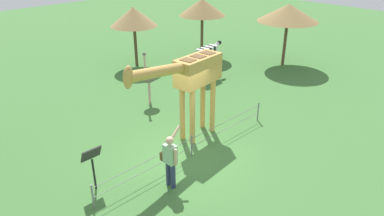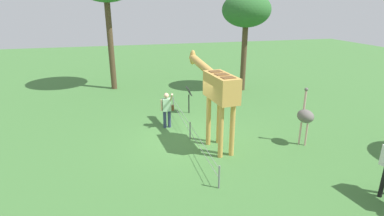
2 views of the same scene
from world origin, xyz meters
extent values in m
plane|color=#427538|center=(0.00, 0.00, 0.00)|extent=(60.00, 60.00, 0.00)
cylinder|color=gold|center=(-0.59, -0.50, 0.98)|extent=(0.18, 0.18, 1.96)
cylinder|color=gold|center=(-0.55, -0.94, 0.98)|extent=(0.18, 0.18, 1.96)
cylinder|color=gold|center=(-1.69, -0.61, 0.98)|extent=(0.18, 0.18, 1.96)
cylinder|color=gold|center=(-1.64, -1.04, 0.98)|extent=(0.18, 0.18, 1.96)
cube|color=gold|center=(-1.12, -0.77, 2.41)|extent=(1.76, 0.86, 0.90)
cube|color=brown|center=(-0.62, -0.72, 2.87)|extent=(0.40, 0.47, 0.02)
cube|color=brown|center=(-1.12, -0.77, 2.87)|extent=(0.40, 0.47, 0.02)
cube|color=brown|center=(-1.62, -0.82, 2.87)|extent=(0.40, 0.47, 0.02)
cylinder|color=gold|center=(0.63, -0.60, 2.84)|extent=(2.38, 0.55, 0.63)
ellipsoid|color=gold|center=(1.78, -0.49, 2.99)|extent=(0.39, 0.29, 0.67)
cylinder|color=brown|center=(1.78, -0.43, 3.17)|extent=(0.05, 0.05, 0.14)
cylinder|color=brown|center=(1.78, -0.55, 3.17)|extent=(0.05, 0.05, 0.14)
cylinder|color=navy|center=(1.47, 0.65, 0.39)|extent=(0.14, 0.14, 0.78)
cylinder|color=navy|center=(1.47, 0.85, 0.39)|extent=(0.14, 0.14, 0.78)
cube|color=#93C699|center=(1.47, 0.75, 1.06)|extent=(0.24, 0.36, 0.55)
sphere|color=#D8AD8C|center=(1.47, 0.75, 1.47)|extent=(0.22, 0.22, 0.22)
cylinder|color=#D8AD8C|center=(1.17, 0.59, 1.47)|extent=(0.46, 0.08, 0.43)
cylinder|color=#D8AD8C|center=(1.47, 0.97, 1.05)|extent=(0.08, 0.08, 0.50)
cube|color=brown|center=(1.52, 0.53, 0.88)|extent=(0.12, 0.20, 0.24)
cylinder|color=black|center=(-5.78, -4.62, 0.47)|extent=(0.12, 0.12, 0.95)
cylinder|color=black|center=(-5.82, -4.33, 0.47)|extent=(0.12, 0.12, 0.95)
cylinder|color=black|center=(-4.99, -4.52, 0.47)|extent=(0.12, 0.12, 0.95)
cylinder|color=black|center=(-5.03, -4.22, 0.47)|extent=(0.12, 0.12, 0.95)
cube|color=silver|center=(-4.90, -4.36, 1.25)|extent=(0.23, 0.46, 0.60)
cube|color=black|center=(-5.07, -4.38, 1.25)|extent=(0.23, 0.46, 0.60)
cube|color=silver|center=(-5.23, -4.40, 1.25)|extent=(0.23, 0.46, 0.60)
cube|color=black|center=(-5.40, -4.42, 1.25)|extent=(0.23, 0.46, 0.60)
cube|color=silver|center=(-5.57, -4.45, 1.25)|extent=(0.23, 0.46, 0.60)
cube|color=black|center=(-5.74, -4.47, 1.25)|extent=(0.23, 0.46, 0.60)
cube|color=silver|center=(-5.91, -4.49, 1.25)|extent=(0.23, 0.46, 0.60)
cylinder|color=silver|center=(-6.15, -4.52, 1.40)|extent=(0.46, 0.26, 0.47)
ellipsoid|color=black|center=(-6.40, -4.55, 1.55)|extent=(0.42, 0.23, 0.22)
cylinder|color=#CC9E93|center=(-1.46, -3.94, 0.45)|extent=(0.07, 0.07, 0.90)
cylinder|color=#CC9E93|center=(-1.62, -4.10, 0.45)|extent=(0.07, 0.07, 0.90)
ellipsoid|color=#66605B|center=(-1.54, -4.02, 1.18)|extent=(0.70, 0.56, 0.49)
cylinder|color=#CC9E93|center=(-1.39, -4.02, 1.73)|extent=(0.08, 0.08, 0.80)
sphere|color=#66605B|center=(-1.39, -4.02, 2.18)|extent=(0.14, 0.14, 0.14)
cylinder|color=brown|center=(-9.83, -2.90, 1.18)|extent=(0.16, 0.16, 2.36)
cone|color=olive|center=(-9.83, -2.90, 2.80)|extent=(3.16, 3.16, 0.88)
cylinder|color=brown|center=(-7.78, -7.08, 1.18)|extent=(0.16, 0.16, 2.35)
cone|color=olive|center=(-7.78, -7.08, 2.81)|extent=(2.57, 2.57, 0.92)
cylinder|color=brown|center=(-4.07, -8.37, 1.07)|extent=(0.16, 0.16, 2.14)
cone|color=#997A4C|center=(-4.07, -8.37, 2.63)|extent=(2.43, 2.43, 0.97)
cylinder|color=black|center=(3.04, -0.63, 0.47)|extent=(0.06, 0.06, 0.95)
cube|color=#2D2D2D|center=(3.04, -0.63, 1.13)|extent=(0.56, 0.21, 0.38)
cylinder|color=slate|center=(-3.50, 0.07, 0.38)|extent=(0.05, 0.05, 0.75)
cylinder|color=slate|center=(0.00, 0.07, 0.38)|extent=(0.05, 0.05, 0.75)
cylinder|color=slate|center=(3.50, 0.07, 0.38)|extent=(0.05, 0.05, 0.75)
cube|color=slate|center=(0.00, 0.07, 0.64)|extent=(7.00, 0.01, 0.01)
cube|color=slate|center=(0.00, 0.07, 0.34)|extent=(7.00, 0.01, 0.01)
camera|label=1|loc=(6.70, 6.96, 6.33)|focal=33.40mm
camera|label=2|loc=(-10.74, 2.75, 5.19)|focal=28.23mm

